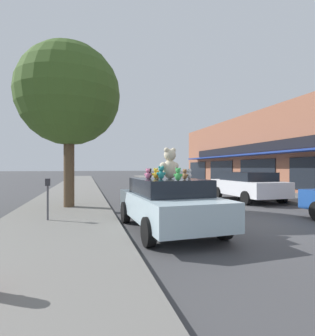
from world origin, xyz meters
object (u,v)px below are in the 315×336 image
(teddy_bear_brown, at_px, (185,174))
(teddy_bear_pink, at_px, (148,174))
(teddy_bear_green, at_px, (178,174))
(teddy_bear_teal, at_px, (161,173))
(teddy_bear_giant, at_px, (170,164))
(teddy_bear_black, at_px, (149,174))
(parked_car_far_center, at_px, (247,185))
(street_tree, at_px, (69,95))
(teddy_bear_yellow, at_px, (156,173))
(teddy_bear_orange, at_px, (158,175))
(teddy_bear_white, at_px, (189,174))
(plush_art_car, at_px, (168,202))
(parking_meter, at_px, (48,194))

(teddy_bear_brown, relative_size, teddy_bear_pink, 0.95)
(teddy_bear_green, relative_size, teddy_bear_teal, 0.88)
(teddy_bear_giant, distance_m, teddy_bear_black, 0.68)
(teddy_bear_giant, bearing_deg, teddy_bear_green, 62.61)
(parked_car_far_center, height_order, street_tree, street_tree)
(teddy_bear_teal, relative_size, teddy_bear_yellow, 1.18)
(teddy_bear_yellow, bearing_deg, street_tree, -46.58)
(teddy_bear_giant, relative_size, teddy_bear_orange, 3.71)
(teddy_bear_black, bearing_deg, street_tree, -23.05)
(teddy_bear_black, height_order, teddy_bear_white, teddy_bear_black)
(street_tree, bearing_deg, teddy_bear_brown, -56.60)
(plush_art_car, height_order, teddy_bear_white, teddy_bear_white)
(parked_car_far_center, bearing_deg, teddy_bear_yellow, -142.72)
(parking_meter, bearing_deg, teddy_bear_orange, -28.09)
(teddy_bear_teal, relative_size, teddy_bear_white, 1.23)
(teddy_bear_teal, distance_m, teddy_bear_white, 0.79)
(street_tree, xyz_separation_m, parking_meter, (-0.46, -2.72, -3.78))
(teddy_bear_giant, height_order, teddy_bear_pink, teddy_bear_giant)
(teddy_bear_yellow, relative_size, parking_meter, 0.24)
(plush_art_car, distance_m, teddy_bear_pink, 0.99)
(teddy_bear_white, distance_m, street_tree, 6.53)
(parked_car_far_center, bearing_deg, parking_meter, -159.72)
(teddy_bear_brown, bearing_deg, street_tree, 7.95)
(teddy_bear_giant, xyz_separation_m, teddy_bear_brown, (0.23, -0.56, -0.29))
(teddy_bear_green, distance_m, teddy_bear_brown, 0.60)
(street_tree, bearing_deg, parked_car_far_center, 4.74)
(teddy_bear_giant, relative_size, teddy_bear_teal, 2.45)
(teddy_bear_teal, distance_m, teddy_bear_yellow, 0.41)
(teddy_bear_pink, relative_size, parking_meter, 0.23)
(teddy_bear_teal, bearing_deg, teddy_bear_giant, -147.50)
(teddy_bear_green, xyz_separation_m, parked_car_far_center, (6.06, 6.06, -0.77))
(teddy_bear_green, distance_m, parked_car_far_center, 8.61)
(street_tree, relative_size, parking_meter, 5.27)
(plush_art_car, height_order, teddy_bear_green, teddy_bear_green)
(plush_art_car, relative_size, teddy_bear_orange, 18.45)
(street_tree, bearing_deg, teddy_bear_yellow, -57.14)
(teddy_bear_green, relative_size, teddy_bear_pink, 1.07)
(teddy_bear_teal, relative_size, street_tree, 0.05)
(teddy_bear_orange, bearing_deg, teddy_bear_giant, 149.61)
(teddy_bear_brown, distance_m, teddy_bear_yellow, 0.99)
(plush_art_car, xyz_separation_m, parked_car_far_center, (6.00, 5.04, 0.05))
(teddy_bear_black, bearing_deg, parking_meter, 12.52)
(street_tree, height_order, parking_meter, street_tree)
(teddy_bear_pink, xyz_separation_m, parking_meter, (-2.79, 1.51, -0.62))
(teddy_bear_teal, bearing_deg, teddy_bear_yellow, -81.00)
(teddy_bear_teal, xyz_separation_m, teddy_bear_orange, (-0.07, 0.11, -0.06))
(teddy_bear_giant, bearing_deg, teddy_bear_orange, -10.12)
(teddy_bear_giant, relative_size, parking_meter, 0.69)
(plush_art_car, bearing_deg, teddy_bear_white, -28.41)
(parked_car_far_center, distance_m, street_tree, 9.75)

